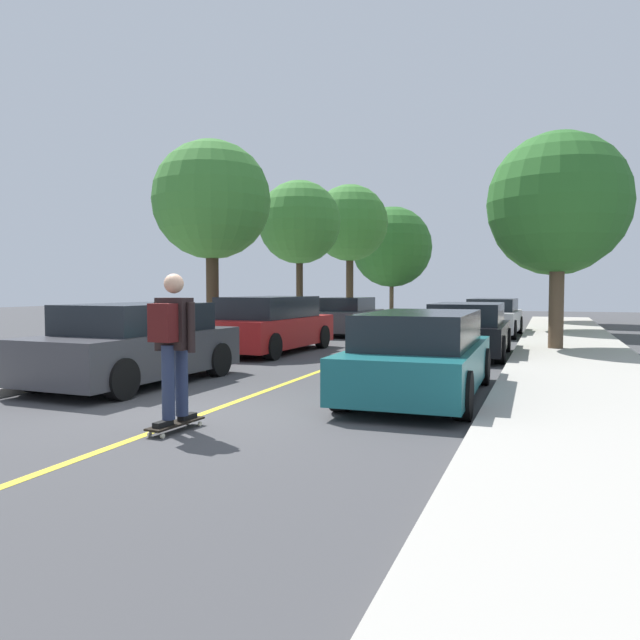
{
  "coord_description": "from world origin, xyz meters",
  "views": [
    {
      "loc": [
        4.32,
        -6.88,
        1.69
      ],
      "look_at": [
        0.03,
        4.55,
        1.04
      ],
      "focal_mm": 34.27,
      "sensor_mm": 36.0,
      "label": 1
    }
  ],
  "objects_px": {
    "parked_car_left_near": "(270,325)",
    "parked_car_left_far": "(347,317)",
    "street_tree_left_nearest": "(212,201)",
    "skateboard": "(176,424)",
    "parked_car_right_near": "(468,330)",
    "street_tree_right_nearest": "(558,203)",
    "street_tree_right_near": "(556,211)",
    "parked_car_left_nearest": "(135,344)",
    "street_tree_left_far": "(350,224)",
    "street_tree_right_far": "(555,215)",
    "street_tree_left_farthest": "(392,247)",
    "skateboarder": "(173,338)",
    "parked_car_right_nearest": "(421,354)",
    "street_tree_left_near": "(299,223)",
    "parked_car_right_far": "(493,317)"
  },
  "relations": [
    {
      "from": "parked_car_left_nearest",
      "to": "street_tree_right_far",
      "type": "relative_size",
      "value": 0.57
    },
    {
      "from": "street_tree_right_near",
      "to": "skateboarder",
      "type": "relative_size",
      "value": 3.85
    },
    {
      "from": "parked_car_right_near",
      "to": "street_tree_left_nearest",
      "type": "bearing_deg",
      "value": -177.13
    },
    {
      "from": "street_tree_right_near",
      "to": "street_tree_right_far",
      "type": "xyz_separation_m",
      "value": [
        0.0,
        6.7,
        0.58
      ]
    },
    {
      "from": "parked_car_right_near",
      "to": "street_tree_right_far",
      "type": "height_order",
      "value": "street_tree_right_far"
    },
    {
      "from": "parked_car_left_far",
      "to": "street_tree_left_farthest",
      "type": "height_order",
      "value": "street_tree_left_farthest"
    },
    {
      "from": "street_tree_left_nearest",
      "to": "street_tree_left_near",
      "type": "bearing_deg",
      "value": 90.0
    },
    {
      "from": "parked_car_left_nearest",
      "to": "parked_car_left_far",
      "type": "bearing_deg",
      "value": 90.0
    },
    {
      "from": "parked_car_right_nearest",
      "to": "street_tree_right_far",
      "type": "height_order",
      "value": "street_tree_right_far"
    },
    {
      "from": "parked_car_left_near",
      "to": "street_tree_left_farthest",
      "type": "distance_m",
      "value": 21.69
    },
    {
      "from": "skateboard",
      "to": "skateboarder",
      "type": "relative_size",
      "value": 0.49
    },
    {
      "from": "parked_car_right_far",
      "to": "street_tree_left_near",
      "type": "height_order",
      "value": "street_tree_left_near"
    },
    {
      "from": "parked_car_right_near",
      "to": "street_tree_left_nearest",
      "type": "distance_m",
      "value": 7.8
    },
    {
      "from": "parked_car_left_far",
      "to": "street_tree_right_near",
      "type": "relative_size",
      "value": 0.61
    },
    {
      "from": "street_tree_right_near",
      "to": "parked_car_right_near",
      "type": "bearing_deg",
      "value": -103.24
    },
    {
      "from": "street_tree_left_far",
      "to": "street_tree_right_nearest",
      "type": "bearing_deg",
      "value": -50.04
    },
    {
      "from": "parked_car_left_far",
      "to": "street_tree_right_near",
      "type": "xyz_separation_m",
      "value": [
        6.98,
        3.05,
        3.84
      ]
    },
    {
      "from": "parked_car_left_nearest",
      "to": "parked_car_right_nearest",
      "type": "distance_m",
      "value": 4.98
    },
    {
      "from": "street_tree_right_near",
      "to": "skateboarder",
      "type": "bearing_deg",
      "value": -103.46
    },
    {
      "from": "parked_car_left_near",
      "to": "street_tree_right_far",
      "type": "distance_m",
      "value": 18.16
    },
    {
      "from": "street_tree_left_nearest",
      "to": "street_tree_left_far",
      "type": "distance_m",
      "value": 12.6
    },
    {
      "from": "street_tree_left_farthest",
      "to": "street_tree_right_nearest",
      "type": "xyz_separation_m",
      "value": [
        9.01,
        -18.97,
        -0.29
      ]
    },
    {
      "from": "parked_car_right_far",
      "to": "street_tree_right_far",
      "type": "relative_size",
      "value": 0.59
    },
    {
      "from": "skateboarder",
      "to": "parked_car_right_near",
      "type": "bearing_deg",
      "value": 76.34
    },
    {
      "from": "parked_car_left_far",
      "to": "street_tree_left_near",
      "type": "relative_size",
      "value": 0.74
    },
    {
      "from": "parked_car_right_near",
      "to": "street_tree_right_far",
      "type": "distance_m",
      "value": 16.07
    },
    {
      "from": "parked_car_left_nearest",
      "to": "street_tree_left_near",
      "type": "bearing_deg",
      "value": 99.25
    },
    {
      "from": "parked_car_left_far",
      "to": "parked_car_right_near",
      "type": "bearing_deg",
      "value": -48.35
    },
    {
      "from": "parked_car_left_near",
      "to": "street_tree_right_nearest",
      "type": "bearing_deg",
      "value": 18.6
    },
    {
      "from": "parked_car_right_near",
      "to": "parked_car_left_far",
      "type": "bearing_deg",
      "value": 131.65
    },
    {
      "from": "parked_car_left_nearest",
      "to": "street_tree_left_nearest",
      "type": "xyz_separation_m",
      "value": [
        -2.03,
        6.09,
        3.41
      ]
    },
    {
      "from": "parked_car_left_nearest",
      "to": "street_tree_right_near",
      "type": "height_order",
      "value": "street_tree_right_near"
    },
    {
      "from": "parked_car_left_far",
      "to": "street_tree_right_nearest",
      "type": "bearing_deg",
      "value": -30.35
    },
    {
      "from": "parked_car_right_near",
      "to": "street_tree_left_far",
      "type": "bearing_deg",
      "value": 119.72
    },
    {
      "from": "street_tree_left_far",
      "to": "street_tree_right_far",
      "type": "distance_m",
      "value": 9.53
    },
    {
      "from": "skateboarder",
      "to": "parked_car_left_far",
      "type": "bearing_deg",
      "value": 100.31
    },
    {
      "from": "street_tree_right_nearest",
      "to": "street_tree_right_near",
      "type": "bearing_deg",
      "value": 90.0
    },
    {
      "from": "street_tree_left_near",
      "to": "street_tree_left_far",
      "type": "xyz_separation_m",
      "value": [
        0.0,
        6.21,
        0.58
      ]
    },
    {
      "from": "parked_car_left_nearest",
      "to": "skateboarder",
      "type": "relative_size",
      "value": 2.38
    },
    {
      "from": "parked_car_left_far",
      "to": "street_tree_left_farthest",
      "type": "xyz_separation_m",
      "value": [
        -2.03,
        14.88,
        3.47
      ]
    },
    {
      "from": "parked_car_right_near",
      "to": "street_tree_right_nearest",
      "type": "relative_size",
      "value": 0.74
    },
    {
      "from": "street_tree_left_nearest",
      "to": "skateboard",
      "type": "relative_size",
      "value": 6.58
    },
    {
      "from": "parked_car_left_near",
      "to": "parked_car_right_nearest",
      "type": "height_order",
      "value": "parked_car_left_near"
    },
    {
      "from": "parked_car_left_far",
      "to": "street_tree_right_nearest",
      "type": "height_order",
      "value": "street_tree_right_nearest"
    },
    {
      "from": "street_tree_left_near",
      "to": "skateboard",
      "type": "xyz_separation_m",
      "value": [
        4.73,
        -15.27,
        -4.05
      ]
    },
    {
      "from": "street_tree_right_nearest",
      "to": "skateboard",
      "type": "xyz_separation_m",
      "value": [
        -4.28,
        -10.72,
        -3.75
      ]
    },
    {
      "from": "parked_car_left_near",
      "to": "parked_car_left_far",
      "type": "height_order",
      "value": "parked_car_left_near"
    },
    {
      "from": "street_tree_right_nearest",
      "to": "street_tree_right_far",
      "type": "relative_size",
      "value": 0.75
    },
    {
      "from": "parked_car_left_near",
      "to": "parked_car_right_far",
      "type": "xyz_separation_m",
      "value": [
        4.96,
        7.91,
        -0.08
      ]
    },
    {
      "from": "parked_car_left_nearest",
      "to": "street_tree_right_near",
      "type": "bearing_deg",
      "value": 65.12
    }
  ]
}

